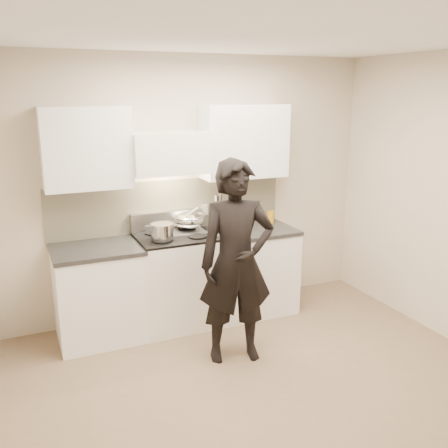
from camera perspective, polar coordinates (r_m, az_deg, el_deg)
The scene contains 11 objects.
ground_plane at distance 4.28m, azimuth 5.07°, elevation -18.13°, with size 4.00×4.00×0.00m, color #80694D.
room_shell at distance 3.96m, azimuth 2.29°, elevation 4.28°, with size 4.04×3.54×2.70m.
stove at distance 5.13m, azimuth -5.47°, elevation -6.35°, with size 0.76×0.65×0.96m.
counter_right at distance 5.43m, azimuth 2.92°, elevation -5.24°, with size 0.92×0.67×0.92m.
counter_left at distance 4.97m, azimuth -14.11°, elevation -7.64°, with size 0.82×0.67×0.92m.
wok at distance 5.14m, azimuth -4.02°, elevation 0.47°, with size 0.33×0.40×0.27m.
stock_pot at distance 4.82m, azimuth -7.08°, elevation -0.81°, with size 0.30×0.28×0.15m.
utensil_crock at distance 5.29m, azimuth -0.68°, elevation 0.70°, with size 0.13×0.13×0.36m.
spice_jar at distance 5.35m, azimuth 1.22°, elevation 0.19°, with size 0.04×0.04×0.10m.
oil_glass at distance 5.52m, azimuth 5.34°, elevation 0.80°, with size 0.08×0.08×0.14m.
person at distance 4.32m, azimuth 1.43°, elevation -4.42°, with size 0.66×0.43×1.80m, color black.
Camera 1 is at (-1.76, -3.13, 2.33)m, focal length 40.00 mm.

